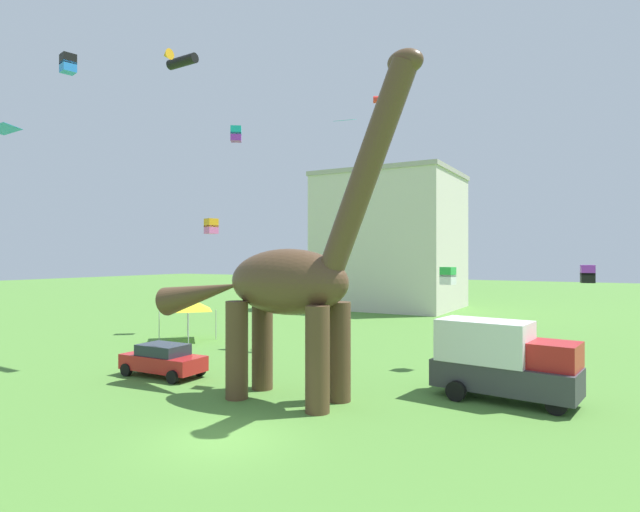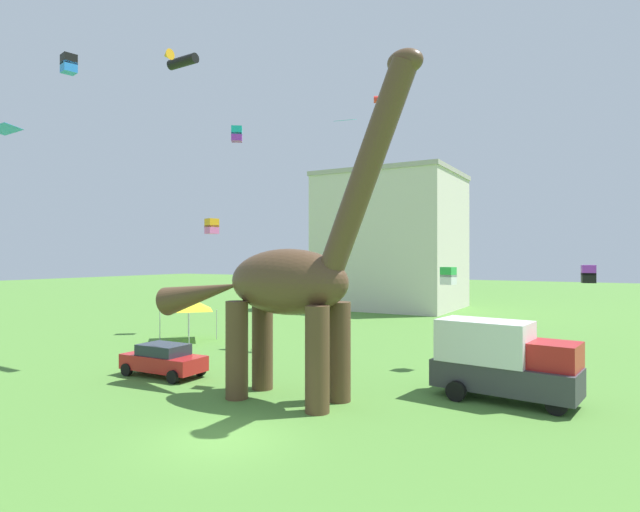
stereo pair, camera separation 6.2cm
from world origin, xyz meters
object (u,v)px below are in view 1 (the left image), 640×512
Objects in this scene: parked_box_truck at (502,360)px; kite_drifting at (448,276)px; kite_near_low at (4,129)px; dinosaur_sculpture at (286,282)px; kite_near_high at (211,226)px; kite_mid_right at (236,134)px; person_vendor_side at (235,333)px; parked_sedan_left at (163,360)px; kite_high_right at (179,60)px; festival_canopy_tent at (188,304)px; kite_trailing at (588,274)px; kite_far_left at (345,120)px; kite_mid_left at (386,100)px; kite_apex at (68,64)px.

kite_drifting reaches higher than parked_box_truck.
kite_drifting is (23.77, 9.60, -8.56)m from kite_near_low.
dinosaur_sculpture is 13.93× the size of kite_near_high.
kite_drifting is at bearing -15.71° from kite_mid_right.
person_vendor_side is 1.79× the size of kite_near_high.
kite_drifting is at bearing 21.99° from kite_near_low.
dinosaur_sculpture is 3.13× the size of parked_sedan_left.
kite_near_low is 15.87m from kite_mid_right.
dinosaur_sculpture is at bearing -19.40° from kite_high_right.
festival_canopy_tent is 18.28m from kite_drifting.
kite_mid_right reaches higher than kite_trailing.
kite_high_right reaches higher than festival_canopy_tent.
kite_far_left is (-7.05, -0.10, 10.61)m from parked_box_truck.
parked_box_truck is at bearing -8.87° from kite_near_high.
kite_trailing is at bearing 29.64° from kite_near_low.
kite_drifting is at bearing 132.97° from parked_box_truck.
festival_canopy_tent is at bearing 125.54° from dinosaur_sculpture.
kite_mid_left reaches higher than kite_mid_right.
dinosaur_sculpture reaches higher than kite_trailing.
kite_near_low is at bearing -121.06° from festival_canopy_tent.
kite_mid_left reaches higher than kite_trailing.
kite_high_right reaches higher than parked_box_truck.
kite_apex is (-4.89, -3.32, -0.37)m from kite_high_right.
kite_mid_right is at bearing 90.38° from kite_apex.
kite_apex is at bearing -152.96° from kite_drifting.
festival_canopy_tent is (-4.97, 1.05, 1.51)m from person_vendor_side.
kite_high_right is at bearing -127.49° from kite_mid_left.
parked_sedan_left is 17.56m from kite_near_low.
dinosaur_sculpture reaches higher than kite_drifting.
kite_apex is at bearing -164.01° from kite_far_left.
kite_mid_right is (-0.12, 5.38, 12.93)m from festival_canopy_tent.
kite_high_right is (1.04, -3.78, 8.94)m from kite_near_high.
kite_drifting is at bearing -39.63° from kite_mid_left.
kite_trailing is 26.79m from kite_mid_right.
dinosaur_sculpture is 16.85m from festival_canopy_tent.
kite_apex reaches higher than kite_mid_right.
kite_near_low is at bearing -142.78° from kite_mid_left.
kite_mid_left is (6.20, 13.15, 15.18)m from parked_sedan_left.
kite_near_low is (-27.36, -4.64, 11.73)m from parked_box_truck.
kite_high_right is at bearing -74.66° from kite_near_high.
parked_sedan_left is (-7.49, 0.47, -3.99)m from dinosaur_sculpture.
kite_mid_right reaches higher than festival_canopy_tent.
dinosaur_sculpture is 12.54× the size of kite_far_left.
kite_trailing is (19.37, 8.75, 3.77)m from person_vendor_side.
kite_near_high is 0.47× the size of kite_high_right.
kite_high_right reaches higher than kite_near_low.
kite_far_left reaches higher than kite_trailing.
kite_far_left is (10.85, -2.90, 4.53)m from kite_near_high.
kite_high_right reaches higher than dinosaur_sculpture.
parked_sedan_left is 24.35m from kite_trailing.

